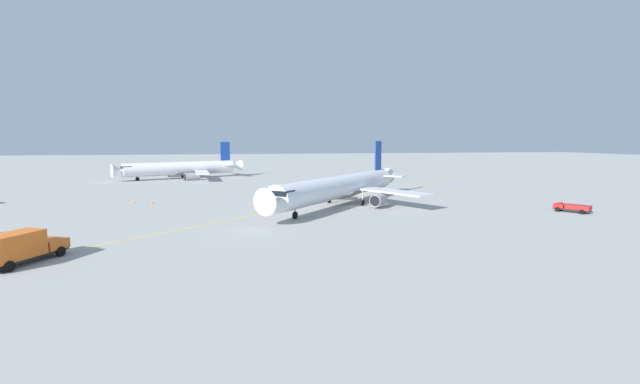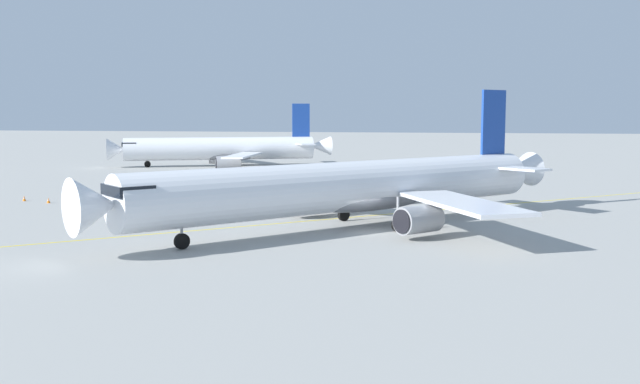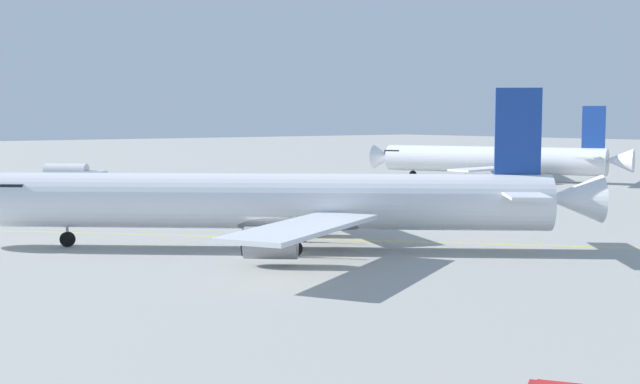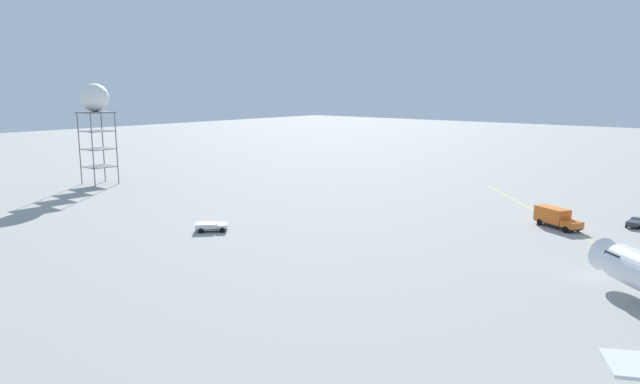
{
  "view_description": "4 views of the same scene",
  "coord_description": "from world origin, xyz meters",
  "px_view_note": "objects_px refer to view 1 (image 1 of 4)",
  "views": [
    {
      "loc": [
        -20.44,
        -73.16,
        11.63
      ],
      "look_at": [
        -5.11,
        0.95,
        2.59
      ],
      "focal_mm": 24.43,
      "sensor_mm": 36.0,
      "label": 1
    },
    {
      "loc": [
        7.86,
        -54.89,
        9.2
      ],
      "look_at": [
        -4.67,
        5.05,
        2.46
      ],
      "focal_mm": 39.89,
      "sensor_mm": 36.0,
      "label": 2
    },
    {
      "loc": [
        47.41,
        -32.23,
        9.34
      ],
      "look_at": [
        1.08,
        3.76,
        4.12
      ],
      "focal_mm": 46.66,
      "sensor_mm": 36.0,
      "label": 3
    },
    {
      "loc": [
        53.33,
        0.07,
        22.26
      ],
      "look_at": [
        -6.04,
        -49.47,
        8.08
      ],
      "focal_mm": 32.24,
      "sensor_mm": 36.0,
      "label": 4
    }
  ],
  "objects_px": {
    "airliner_secondary": "(182,169)",
    "safety_cone_mid": "(133,202)",
    "ops_pickup_truck": "(572,207)",
    "airliner_main": "(342,187)",
    "safety_cone_near": "(152,202)",
    "catering_truck_truck": "(18,247)"
  },
  "relations": [
    {
      "from": "airliner_main",
      "to": "catering_truck_truck",
      "type": "height_order",
      "value": "airliner_main"
    },
    {
      "from": "catering_truck_truck",
      "to": "safety_cone_mid",
      "type": "xyz_separation_m",
      "value": [
        1.85,
        40.43,
        -1.39
      ]
    },
    {
      "from": "airliner_secondary",
      "to": "safety_cone_near",
      "type": "bearing_deg",
      "value": 65.32
    },
    {
      "from": "airliner_secondary",
      "to": "safety_cone_mid",
      "type": "bearing_deg",
      "value": 61.53
    },
    {
      "from": "ops_pickup_truck",
      "to": "safety_cone_near",
      "type": "relative_size",
      "value": 9.92
    },
    {
      "from": "airliner_secondary",
      "to": "ops_pickup_truck",
      "type": "relative_size",
      "value": 6.83
    },
    {
      "from": "safety_cone_near",
      "to": "safety_cone_mid",
      "type": "xyz_separation_m",
      "value": [
        -3.51,
        1.02,
        0.0
      ]
    },
    {
      "from": "airliner_main",
      "to": "safety_cone_near",
      "type": "height_order",
      "value": "airliner_main"
    },
    {
      "from": "ops_pickup_truck",
      "to": "safety_cone_mid",
      "type": "height_order",
      "value": "ops_pickup_truck"
    },
    {
      "from": "safety_cone_near",
      "to": "safety_cone_mid",
      "type": "bearing_deg",
      "value": 163.82
    },
    {
      "from": "ops_pickup_truck",
      "to": "safety_cone_near",
      "type": "xyz_separation_m",
      "value": [
        -68.35,
        24.21,
        -0.53
      ]
    },
    {
      "from": "airliner_main",
      "to": "safety_cone_mid",
      "type": "distance_m",
      "value": 38.77
    },
    {
      "from": "catering_truck_truck",
      "to": "safety_cone_near",
      "type": "distance_m",
      "value": 39.8
    },
    {
      "from": "airliner_main",
      "to": "safety_cone_near",
      "type": "bearing_deg",
      "value": -64.1
    },
    {
      "from": "airliner_main",
      "to": "airliner_secondary",
      "type": "xyz_separation_m",
      "value": [
        -33.78,
        63.26,
        -0.39
      ]
    },
    {
      "from": "airliner_main",
      "to": "ops_pickup_truck",
      "type": "xyz_separation_m",
      "value": [
        34.61,
        -14.91,
        -2.46
      ]
    },
    {
      "from": "ops_pickup_truck",
      "to": "safety_cone_mid",
      "type": "xyz_separation_m",
      "value": [
        -71.86,
        25.23,
        -0.53
      ]
    },
    {
      "from": "airliner_main",
      "to": "airliner_secondary",
      "type": "relative_size",
      "value": 0.98
    },
    {
      "from": "airliner_secondary",
      "to": "catering_truck_truck",
      "type": "distance_m",
      "value": 93.54
    },
    {
      "from": "airliner_secondary",
      "to": "catering_truck_truck",
      "type": "relative_size",
      "value": 4.43
    },
    {
      "from": "airliner_secondary",
      "to": "safety_cone_mid",
      "type": "relative_size",
      "value": 67.75
    },
    {
      "from": "catering_truck_truck",
      "to": "safety_cone_mid",
      "type": "distance_m",
      "value": 40.5
    }
  ]
}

